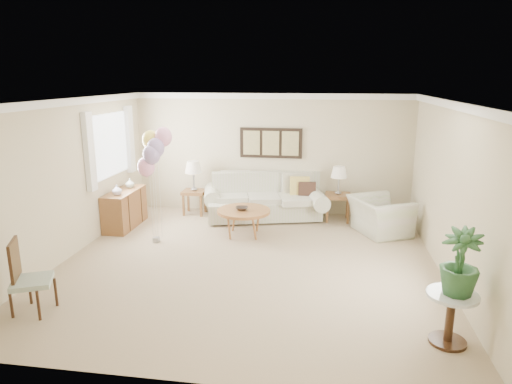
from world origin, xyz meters
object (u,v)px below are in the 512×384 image
Objects in this scene: sofa at (264,201)px; accent_chair at (26,276)px; coffee_table at (244,212)px; armchair at (380,216)px; balloon_cluster at (154,150)px.

sofa is 2.94× the size of accent_chair.
armchair is at bearing 11.67° from coffee_table.
accent_chair reaches higher than coffee_table.
balloon_cluster is (0.72, 2.70, 1.20)m from accent_chair.
sofa is 2.41m from armchair.
balloon_cluster is at bearing 79.67° from armchair.
accent_chair is (-2.20, -3.28, 0.03)m from coffee_table.
armchair is (2.32, -0.65, -0.03)m from sofa.
armchair is 4.41m from balloon_cluster.
accent_chair reaches higher than sofa.
accent_chair is 0.45× the size of balloon_cluster.
sofa is 2.79× the size of coffee_table.
accent_chair is (-4.76, -3.81, 0.15)m from armchair.
armchair is (2.56, 0.53, -0.12)m from coffee_table.
accent_chair is at bearing -123.86° from coffee_table.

